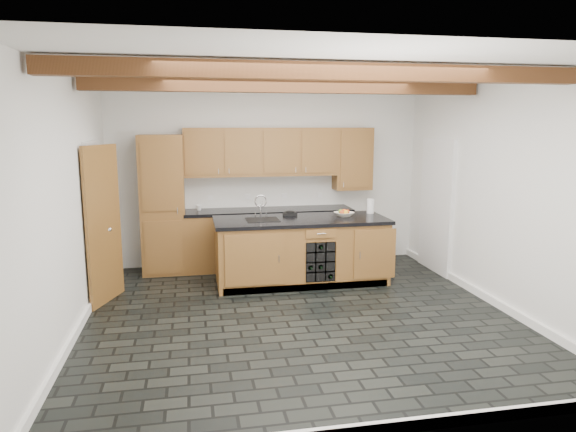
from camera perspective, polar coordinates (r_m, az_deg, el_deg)
name	(u,v)px	position (r m, az deg, el deg)	size (l,w,h in m)	color
ground	(299,315)	(6.25, 1.23, -10.90)	(5.00, 5.00, 0.00)	black
room_shell	(284,183)	(6.38, -0.46, 3.67)	(5.01, 5.00, 5.00)	white
back_cabinetry	(246,206)	(8.09, -4.64, 1.07)	(3.65, 0.62, 2.20)	brown
island	(301,250)	(7.38, 1.50, -3.85)	(2.48, 0.96, 0.93)	brown
faucet	(262,217)	(7.22, -2.88, -0.11)	(0.45, 0.40, 0.34)	black
kitchen_scale	(290,213)	(7.53, 0.23, 0.28)	(0.20, 0.13, 0.06)	black
fruit_bowl	(344,214)	(7.49, 6.23, 0.19)	(0.27, 0.27, 0.07)	white
fruit_cluster	(344,212)	(7.49, 6.23, 0.46)	(0.16, 0.17, 0.07)	#C4401A
paper_towel	(370,206)	(7.80, 9.15, 1.08)	(0.11, 0.11, 0.22)	white
mug	(199,208)	(8.10, -9.87, 0.92)	(0.09, 0.09, 0.09)	white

